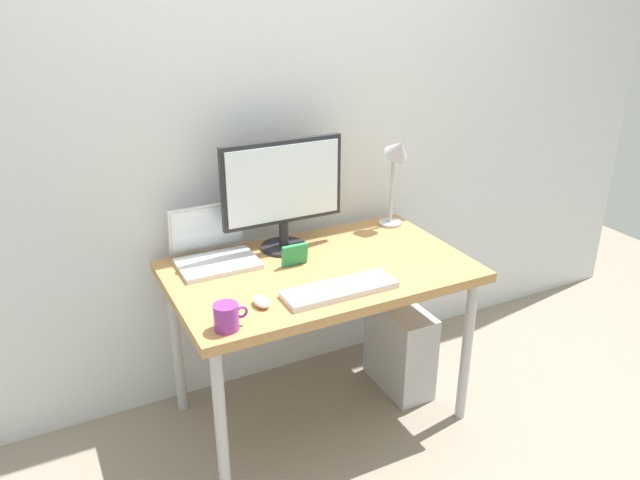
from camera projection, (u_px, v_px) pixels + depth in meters
ground_plane at (320, 412)px, 2.82m from camera, size 6.00×6.00×0.00m
back_wall at (275, 108)px, 2.66m from camera, size 4.40×0.04×2.60m
desk at (320, 282)px, 2.56m from camera, size 1.22×0.73×0.73m
monitor at (283, 189)px, 2.59m from camera, size 0.53×0.20×0.48m
laptop at (213, 248)px, 2.56m from camera, size 0.32×0.27×0.23m
desk_lamp at (397, 162)px, 2.81m from camera, size 0.11×0.16×0.44m
keyboard at (340, 289)px, 2.33m from camera, size 0.44×0.14×0.02m
mouse at (261, 301)px, 2.23m from camera, size 0.06×0.09×0.03m
coffee_mug at (227, 317)px, 2.08m from camera, size 0.12×0.09×0.09m
photo_frame at (295, 255)px, 2.53m from camera, size 0.11×0.03×0.09m
computer_tower at (400, 347)px, 2.93m from camera, size 0.18×0.36×0.42m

